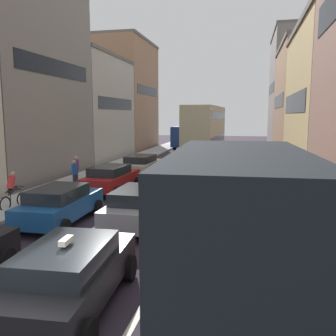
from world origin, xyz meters
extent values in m
cube|color=#B5B5B5|center=(-6.70, 20.00, 0.07)|extent=(2.60, 64.00, 0.14)
cube|color=silver|center=(-1.70, 20.00, 0.01)|extent=(0.16, 60.00, 0.01)
cube|color=silver|center=(1.70, 20.00, 0.01)|extent=(0.16, 60.00, 0.01)
cube|color=gray|center=(-12.00, 16.50, 6.63)|extent=(7.00, 10.90, 13.26)
cube|color=black|center=(-8.48, 16.50, 7.29)|extent=(0.02, 8.80, 1.10)
cube|color=#B2ADA3|center=(-12.00, 27.50, 4.84)|extent=(7.00, 10.90, 9.67)
cube|color=black|center=(-8.48, 27.50, 5.32)|extent=(0.02, 8.80, 1.10)
cube|color=#66605B|center=(-12.00, 27.50, 9.82)|extent=(7.20, 10.90, 0.30)
cube|color=#9E7556|center=(-12.00, 38.50, 6.59)|extent=(7.00, 10.90, 13.18)
cube|color=black|center=(-8.48, 38.50, 7.25)|extent=(0.02, 8.80, 1.10)
cube|color=#66605B|center=(-12.00, 38.50, 13.33)|extent=(7.20, 10.90, 0.30)
cube|color=gray|center=(9.90, 38.50, 6.62)|extent=(7.00, 10.90, 13.24)
cube|color=black|center=(6.38, 38.50, 7.28)|extent=(0.02, 8.80, 1.10)
cube|color=#66605B|center=(9.90, 38.50, 13.39)|extent=(7.20, 10.90, 0.30)
cube|color=#9E7556|center=(9.90, 27.50, 4.94)|extent=(7.00, 10.90, 9.87)
cube|color=black|center=(6.38, 27.50, 5.43)|extent=(0.02, 8.80, 1.10)
cube|color=#66605B|center=(9.90, 27.50, 10.02)|extent=(7.20, 10.90, 0.30)
cube|color=black|center=(6.39, 16.50, 4.92)|extent=(0.02, 8.80, 1.10)
cube|color=#A51E1E|center=(3.56, 4.96, 1.43)|extent=(2.52, 2.52, 1.90)
cube|color=black|center=(3.50, 6.17, 1.81)|extent=(2.01, 0.13, 0.70)
cube|color=black|center=(3.75, 1.20, 2.18)|extent=(2.67, 5.55, 2.80)
cube|color=white|center=(2.53, 1.14, 2.46)|extent=(0.25, 4.48, 0.90)
cylinder|color=black|center=(2.36, 4.98, 0.48)|extent=(0.35, 0.97, 0.96)
cylinder|color=black|center=(4.75, 5.10, 0.48)|extent=(0.35, 0.97, 0.96)
cube|color=black|center=(0.18, 1.46, 0.67)|extent=(2.07, 4.41, 0.70)
cube|color=#1E2328|center=(0.19, 1.26, 1.23)|extent=(1.73, 2.50, 0.52)
cube|color=#F2EACC|center=(0.19, 1.26, 1.60)|extent=(0.19, 0.45, 0.12)
cylinder|color=black|center=(-0.84, 2.86, 0.32)|extent=(0.26, 0.65, 0.64)
cylinder|color=black|center=(1.00, 2.98, 0.32)|extent=(0.26, 0.65, 0.64)
cylinder|color=black|center=(-2.47, 2.77, 0.32)|extent=(0.23, 0.64, 0.64)
cube|color=gray|center=(-0.11, 7.47, 0.67)|extent=(1.82, 4.31, 0.70)
cube|color=#1E2328|center=(-0.11, 7.27, 1.23)|extent=(1.60, 2.42, 0.52)
cylinder|color=black|center=(-1.02, 8.94, 0.32)|extent=(0.22, 0.64, 0.64)
cylinder|color=black|center=(0.82, 8.93, 0.32)|extent=(0.22, 0.64, 0.64)
cylinder|color=black|center=(-1.04, 6.02, 0.32)|extent=(0.22, 0.64, 0.64)
cylinder|color=black|center=(0.80, 6.01, 0.32)|extent=(0.22, 0.64, 0.64)
cube|color=#194C8C|center=(-3.23, 7.07, 0.67)|extent=(1.87, 4.33, 0.70)
cube|color=#1E2328|center=(-3.22, 6.87, 1.23)|extent=(1.62, 2.43, 0.52)
cylinder|color=black|center=(-4.17, 8.51, 0.32)|extent=(0.23, 0.64, 0.64)
cylinder|color=black|center=(-2.33, 8.54, 0.32)|extent=(0.23, 0.64, 0.64)
cylinder|color=black|center=(-4.12, 5.59, 0.32)|extent=(0.23, 0.64, 0.64)
cylinder|color=black|center=(-2.28, 5.62, 0.32)|extent=(0.23, 0.64, 0.64)
cube|color=#19592D|center=(-0.07, 13.33, 0.67)|extent=(1.91, 4.35, 0.70)
cube|color=#1E2328|center=(-0.07, 13.13, 1.23)|extent=(1.65, 2.45, 0.52)
cylinder|color=black|center=(-1.03, 14.77, 0.32)|extent=(0.24, 0.65, 0.64)
cylinder|color=black|center=(0.81, 14.82, 0.32)|extent=(0.24, 0.65, 0.64)
cylinder|color=black|center=(-0.95, 11.85, 0.32)|extent=(0.24, 0.65, 0.64)
cylinder|color=black|center=(0.89, 11.90, 0.32)|extent=(0.24, 0.65, 0.64)
cube|color=#A51E1E|center=(-3.43, 12.95, 0.67)|extent=(2.06, 4.40, 0.70)
cube|color=#1E2328|center=(-3.44, 12.75, 1.23)|extent=(1.73, 2.50, 0.52)
cylinder|color=black|center=(-4.26, 14.46, 0.32)|extent=(0.26, 0.65, 0.64)
cylinder|color=black|center=(-2.42, 14.35, 0.32)|extent=(0.26, 0.65, 0.64)
cylinder|color=black|center=(-4.43, 11.54, 0.32)|extent=(0.26, 0.65, 0.64)
cylinder|color=black|center=(-2.60, 11.43, 0.32)|extent=(0.26, 0.65, 0.64)
cube|color=#759EB7|center=(-0.06, 18.40, 0.67)|extent=(1.84, 4.32, 0.70)
cube|color=#1E2328|center=(-0.06, 18.20, 1.23)|extent=(1.60, 2.42, 0.52)
cylinder|color=black|center=(-0.99, 19.85, 0.32)|extent=(0.23, 0.64, 0.64)
cylinder|color=black|center=(0.85, 19.87, 0.32)|extent=(0.23, 0.64, 0.64)
cylinder|color=black|center=(-0.97, 16.93, 0.32)|extent=(0.23, 0.64, 0.64)
cylinder|color=black|center=(0.87, 16.94, 0.32)|extent=(0.23, 0.64, 0.64)
cube|color=beige|center=(-3.30, 18.30, 0.67)|extent=(2.06, 4.40, 0.70)
cube|color=#1E2328|center=(-3.31, 18.11, 1.23)|extent=(1.73, 2.50, 0.52)
cylinder|color=black|center=(-4.13, 19.82, 0.32)|extent=(0.26, 0.65, 0.64)
cylinder|color=black|center=(-2.29, 19.71, 0.32)|extent=(0.26, 0.65, 0.64)
cylinder|color=black|center=(-4.31, 16.90, 0.32)|extent=(0.26, 0.65, 0.64)
cylinder|color=black|center=(-2.47, 16.79, 0.32)|extent=(0.26, 0.65, 0.64)
cube|color=silver|center=(3.50, 8.92, 0.67)|extent=(2.05, 4.40, 0.70)
cube|color=#1E2328|center=(3.51, 8.72, 1.23)|extent=(1.72, 2.50, 0.52)
cylinder|color=black|center=(2.50, 10.33, 0.32)|extent=(0.26, 0.65, 0.64)
cylinder|color=black|center=(4.33, 10.44, 0.32)|extent=(0.26, 0.65, 0.64)
cylinder|color=black|center=(2.67, 7.41, 0.32)|extent=(0.26, 0.65, 0.64)
cylinder|color=black|center=(4.50, 7.52, 0.32)|extent=(0.26, 0.65, 0.64)
cube|color=#BFB793|center=(-0.05, 28.22, 1.70)|extent=(2.97, 10.60, 2.40)
cube|color=black|center=(-0.05, 28.22, 2.06)|extent=(2.98, 9.97, 0.70)
cube|color=#BFB793|center=(-0.05, 28.22, 3.98)|extent=(2.97, 10.60, 2.16)
cube|color=black|center=(-0.05, 28.22, 4.22)|extent=(2.98, 9.97, 0.64)
cylinder|color=black|center=(-1.12, 32.06, 0.50)|extent=(0.35, 1.01, 1.00)
cylinder|color=black|center=(1.37, 31.94, 0.50)|extent=(0.35, 1.01, 1.00)
cylinder|color=black|center=(-1.44, 25.13, 0.50)|extent=(0.35, 1.01, 1.00)
cylinder|color=black|center=(1.06, 25.02, 0.50)|extent=(0.35, 1.01, 1.00)
cube|color=navy|center=(-3.47, 40.77, 1.70)|extent=(3.04, 10.62, 2.40)
cube|color=black|center=(-3.47, 40.77, 2.06)|extent=(3.04, 9.99, 0.70)
cylinder|color=black|center=(-4.52, 44.61, 0.50)|extent=(0.35, 1.01, 1.00)
cylinder|color=black|center=(-2.02, 44.48, 0.50)|extent=(0.35, 1.01, 1.00)
cylinder|color=black|center=(-4.88, 37.69, 0.50)|extent=(0.35, 1.01, 1.00)
cylinder|color=black|center=(-2.38, 37.56, 0.50)|extent=(0.35, 1.01, 1.00)
torus|color=black|center=(-6.38, 9.12, 0.34)|extent=(0.13, 0.68, 0.68)
torus|color=black|center=(-6.49, 8.07, 0.34)|extent=(0.13, 0.68, 0.68)
cylinder|color=black|center=(-6.44, 8.59, 0.84)|extent=(0.15, 0.94, 0.05)
cylinder|color=black|center=(-6.46, 8.40, 0.62)|extent=(0.04, 0.04, 0.55)
cylinder|color=black|center=(-6.39, 9.01, 0.97)|extent=(0.50, 0.09, 0.04)
cylinder|color=#232833|center=(-6.52, 8.55, 0.91)|extent=(0.19, 0.45, 0.30)
cylinder|color=#232833|center=(-6.36, 8.54, 0.91)|extent=(0.19, 0.45, 0.30)
cylinder|color=red|center=(-6.45, 8.50, 1.24)|extent=(0.35, 0.48, 0.62)
sphere|color=tan|center=(-6.43, 8.61, 1.61)|extent=(0.22, 0.22, 0.22)
cylinder|color=#262D47|center=(-6.74, 15.36, 0.41)|extent=(0.16, 0.16, 0.82)
cylinder|color=#262D47|center=(-6.67, 15.20, 0.41)|extent=(0.16, 0.16, 0.82)
cylinder|color=#66337F|center=(-6.71, 15.28, 1.12)|extent=(0.34, 0.34, 0.60)
sphere|color=tan|center=(-6.71, 15.28, 1.54)|extent=(0.24, 0.24, 0.24)
cylinder|color=#66337F|center=(-6.79, 15.48, 1.15)|extent=(0.10, 0.10, 0.55)
cylinder|color=#66337F|center=(-6.62, 15.08, 1.15)|extent=(0.10, 0.10, 0.55)
cylinder|color=#262D47|center=(-5.96, 13.62, 0.41)|extent=(0.16, 0.16, 0.82)
cylinder|color=#262D47|center=(-5.94, 13.45, 0.41)|extent=(0.16, 0.16, 0.82)
cylinder|color=#2659B2|center=(-5.95, 13.53, 1.12)|extent=(0.34, 0.34, 0.60)
sphere|color=tan|center=(-5.95, 13.53, 1.54)|extent=(0.24, 0.24, 0.24)
cylinder|color=#2659B2|center=(-5.99, 13.75, 1.15)|extent=(0.10, 0.10, 0.55)
cylinder|color=#2659B2|center=(-5.91, 13.32, 1.15)|extent=(0.10, 0.10, 0.55)
camera|label=1|loc=(3.86, -5.30, 4.22)|focal=38.09mm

